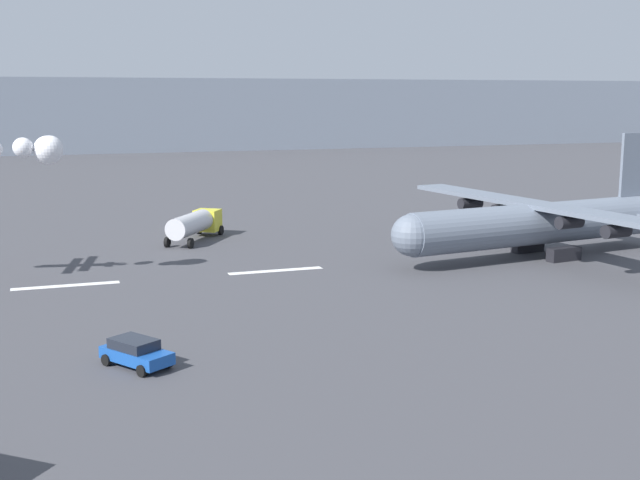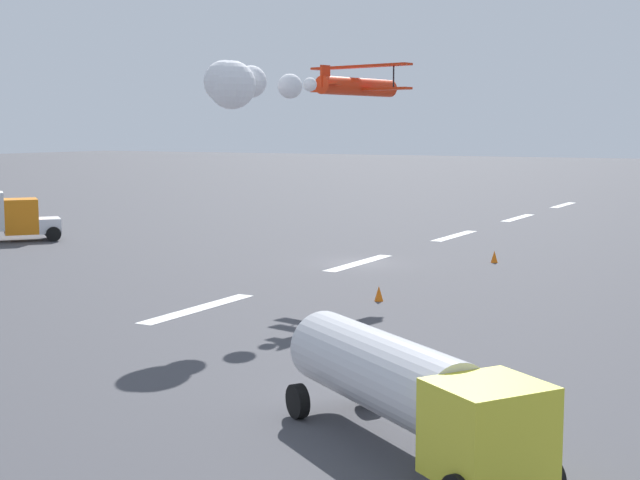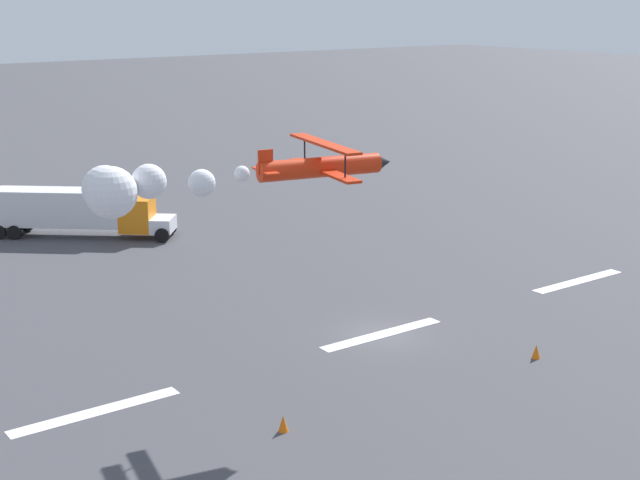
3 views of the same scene
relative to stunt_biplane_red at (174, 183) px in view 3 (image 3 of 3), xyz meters
name	(u,v)px [view 3 (image 3 of 3)]	position (x,y,z in m)	size (l,w,h in m)	color
ground_plane	(382,334)	(-13.29, -1.86, -10.43)	(440.00, 440.00, 0.00)	#424247
runway_stripe_2	(578,281)	(-29.98, -1.86, -10.43)	(8.00, 0.90, 0.01)	white
runway_stripe_3	(382,334)	(-13.29, -1.86, -10.43)	(8.00, 0.90, 0.01)	white
runway_stripe_4	(96,412)	(3.40, -1.86, -10.43)	(8.00, 0.90, 0.01)	white
stunt_biplane_red	(174,183)	(0.00, 0.00, 0.00)	(14.31, 6.37, 2.49)	red
semi_truck_orange	(77,210)	(-7.66, -32.12, -8.32)	(12.43, 11.08, 3.70)	silver
traffic_cone_near	(536,351)	(-17.56, 5.45, -10.06)	(0.44, 0.44, 0.75)	orange
traffic_cone_far	(283,423)	(-2.39, 4.67, -10.06)	(0.44, 0.44, 0.75)	orange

